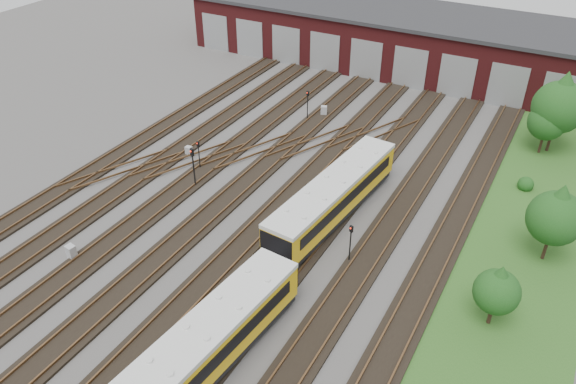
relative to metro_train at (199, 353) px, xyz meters
The scene contains 20 objects.
ground 9.76m from the metro_train, 128.73° to the left, with size 120.00×120.00×0.00m, color #484543.
track_network 10.30m from the metro_train, 127.39° to the left, with size 30.40×70.00×0.33m.
maintenance_shed 47.85m from the metro_train, 97.22° to the left, with size 51.00×12.50×6.35m.
grass_verge 21.86m from the metro_train, 53.36° to the left, with size 8.00×55.00×0.05m, color #1F4F1A.
metro_train is the anchor object (origin of this frame).
signal_mast_0 21.06m from the metro_train, 126.51° to the left, with size 0.24×0.22×2.57m.
signal_mast_1 18.42m from the metro_train, 127.71° to the left, with size 0.32×0.31×3.40m.
signal_mast_2 30.73m from the metro_train, 106.95° to the left, with size 0.26×0.25×2.96m.
signal_mast_3 12.49m from the metro_train, 76.11° to the left, with size 0.26×0.25×2.91m.
relay_cabinet_0 23.50m from the metro_train, 128.81° to the left, with size 0.52×0.44×0.87m, color #A5A7AA.
relay_cabinet_1 32.03m from the metro_train, 104.41° to the left, with size 0.59×0.49×0.98m, color #A5A7AA.
relay_cabinet_2 13.71m from the metro_train, 164.61° to the left, with size 0.61×0.51×1.01m, color #A5A7AA.
relay_cabinet_3 20.77m from the metro_train, 89.20° to the left, with size 0.53×0.44×0.88m, color #A5A7AA.
relay_cabinet_4 22.21m from the metro_train, 91.35° to the left, with size 0.58×0.48×0.96m, color #A5A7AA.
tree_0 36.29m from the metro_train, 70.25° to the left, with size 4.44×4.44×7.36m.
tree_1 35.37m from the metro_train, 70.73° to the left, with size 3.19×3.19×5.29m.
tree_2 23.35m from the metro_train, 52.77° to the left, with size 3.53×3.53×5.85m.
tree_3 16.48m from the metro_train, 42.08° to the left, with size 2.60×2.60×4.31m.
bush_1 29.20m from the metro_train, 66.59° to the left, with size 1.22×1.22×1.22m, color #154212.
bush_2 28.51m from the metro_train, 57.94° to the left, with size 1.57×1.57×1.57m, color #154212.
Camera 1 is at (19.07, -21.93, 24.20)m, focal length 35.00 mm.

